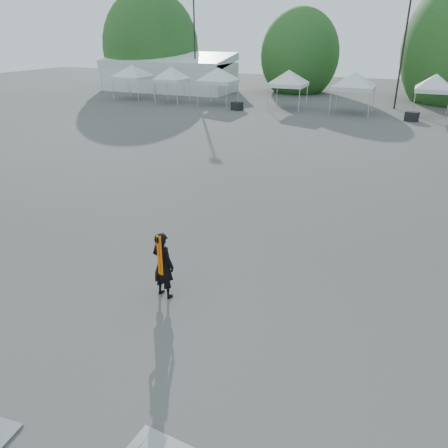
% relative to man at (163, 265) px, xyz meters
% --- Properties ---
extents(ground, '(120.00, 120.00, 0.00)m').
position_rel_man_xyz_m(ground, '(0.54, 2.65, -0.91)').
color(ground, '#474442').
rests_on(ground, ground).
extents(marquee, '(15.00, 6.25, 4.23)m').
position_rel_man_xyz_m(marquee, '(-21.46, 37.65, 1.06)').
color(marquee, silver).
rests_on(marquee, ground).
extents(light_pole_west, '(0.60, 0.25, 10.30)m').
position_rel_man_xyz_m(light_pole_west, '(-17.46, 36.65, 4.86)').
color(light_pole_west, black).
rests_on(light_pole_west, ground).
extents(light_pole_east, '(0.60, 0.25, 9.80)m').
position_rel_man_xyz_m(light_pole_east, '(3.54, 34.65, 4.60)').
color(light_pole_east, black).
rests_on(light_pole_east, ground).
extents(tree_far_w, '(4.80, 4.80, 7.30)m').
position_rel_man_xyz_m(tree_far_w, '(-25.46, 40.65, 3.62)').
color(tree_far_w, '#382314').
rests_on(tree_far_w, ground).
extents(tree_mid_w, '(4.16, 4.16, 6.33)m').
position_rel_man_xyz_m(tree_mid_w, '(-7.46, 42.65, 3.02)').
color(tree_mid_w, '#382314').
rests_on(tree_mid_w, ground).
extents(tent_a, '(4.44, 4.44, 3.88)m').
position_rel_man_xyz_m(tent_a, '(-21.46, 30.53, 2.15)').
color(tent_a, silver).
rests_on(tent_a, ground).
extents(tent_b, '(3.76, 3.76, 3.88)m').
position_rel_man_xyz_m(tent_b, '(-16.60, 29.86, 2.14)').
color(tent_b, silver).
rests_on(tent_b, ground).
extents(tent_c, '(4.38, 4.38, 3.88)m').
position_rel_man_xyz_m(tent_c, '(-12.01, 30.53, 2.15)').
color(tent_c, silver).
rests_on(tent_c, ground).
extents(tent_d, '(4.24, 4.24, 3.88)m').
position_rel_man_xyz_m(tent_d, '(-5.29, 30.56, 2.14)').
color(tent_d, silver).
rests_on(tent_d, ground).
extents(tent_e, '(4.71, 4.71, 3.88)m').
position_rel_man_xyz_m(tent_e, '(0.31, 30.67, 2.15)').
color(tent_e, silver).
rests_on(tent_e, ground).
extents(tent_f, '(3.99, 3.99, 3.88)m').
position_rel_man_xyz_m(tent_f, '(6.44, 31.51, 2.14)').
color(tent_f, silver).
rests_on(tent_f, ground).
extents(man, '(0.75, 0.58, 1.82)m').
position_rel_man_xyz_m(man, '(0.00, 0.00, 0.00)').
color(man, black).
rests_on(man, ground).
extents(crate_west, '(1.08, 0.97, 0.70)m').
position_rel_man_xyz_m(crate_west, '(-9.18, 28.24, -0.56)').
color(crate_west, black).
rests_on(crate_west, ground).
extents(crate_mid, '(1.07, 0.93, 0.71)m').
position_rel_man_xyz_m(crate_mid, '(5.15, 28.75, -0.56)').
color(crate_mid, black).
rests_on(crate_mid, ground).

